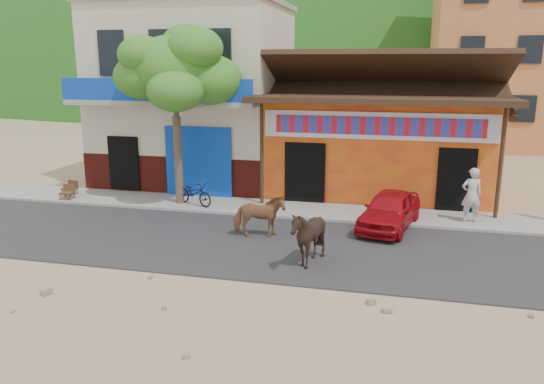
{
  "coord_description": "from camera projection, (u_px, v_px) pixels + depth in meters",
  "views": [
    {
      "loc": [
        2.67,
        -10.82,
        4.91
      ],
      "look_at": [
        -0.63,
        3.0,
        1.4
      ],
      "focal_mm": 35.0,
      "sensor_mm": 36.0,
      "label": 1
    }
  ],
  "objects": [
    {
      "name": "apartment_front",
      "position": [
        513.0,
        42.0,
        31.2
      ],
      "size": [
        9.0,
        9.0,
        12.0
      ],
      "primitive_type": "cube",
      "color": "#CC723F",
      "rests_on": "ground"
    },
    {
      "name": "hillside",
      "position": [
        386.0,
        10.0,
        75.23
      ],
      "size": [
        100.0,
        40.0,
        24.0
      ],
      "primitive_type": "ellipsoid",
      "color": "#194C14",
      "rests_on": "ground"
    },
    {
      "name": "scooter",
      "position": [
        194.0,
        193.0,
        18.1
      ],
      "size": [
        1.67,
        1.14,
        0.83
      ],
      "primitive_type": "imported",
      "rotation": [
        0.0,
        0.0,
        1.16
      ],
      "color": "black",
      "rests_on": "sidewalk"
    },
    {
      "name": "cafe_chair_right",
      "position": [
        66.0,
        186.0,
        18.85
      ],
      "size": [
        0.49,
        0.49,
        0.94
      ],
      "primitive_type": null,
      "rotation": [
        0.0,
        0.0,
        0.13
      ],
      "color": "#492418",
      "rests_on": "sidewalk"
    },
    {
      "name": "dance_club",
      "position": [
        380.0,
        144.0,
        20.56
      ],
      "size": [
        8.0,
        6.0,
        3.6
      ],
      "primitive_type": "cube",
      "color": "orange",
      "rests_on": "ground"
    },
    {
      "name": "sidewalk",
      "position": [
        311.0,
        211.0,
        17.65
      ],
      "size": [
        60.0,
        2.0,
        0.12
      ],
      "primitive_type": "cube",
      "color": "gray",
      "rests_on": "ground"
    },
    {
      "name": "red_car",
      "position": [
        390.0,
        210.0,
        15.81
      ],
      "size": [
        2.08,
        3.51,
        1.12
      ],
      "primitive_type": "imported",
      "rotation": [
        0.0,
        0.0,
        -0.24
      ],
      "color": "#AB0C14",
      "rests_on": "road"
    },
    {
      "name": "cafe_chair_left",
      "position": [
        69.0,
        182.0,
        19.46
      ],
      "size": [
        0.52,
        0.52,
        0.96
      ],
      "primitive_type": null,
      "rotation": [
        0.0,
        0.0,
        -0.16
      ],
      "color": "#462D17",
      "rests_on": "sidewalk"
    },
    {
      "name": "tree",
      "position": [
        176.0,
        116.0,
        17.77
      ],
      "size": [
        3.0,
        3.0,
        6.0
      ],
      "primitive_type": null,
      "color": "#2D721E",
      "rests_on": "sidewalk"
    },
    {
      "name": "ground",
      "position": [
        268.0,
        284.0,
        12.0
      ],
      "size": [
        120.0,
        120.0,
        0.0
      ],
      "primitive_type": "plane",
      "color": "#9E825B",
      "rests_on": "ground"
    },
    {
      "name": "cow_tan",
      "position": [
        259.0,
        216.0,
        14.98
      ],
      "size": [
        1.59,
        1.05,
        1.23
      ],
      "primitive_type": "imported",
      "rotation": [
        0.0,
        0.0,
        1.85
      ],
      "color": "#905A39",
      "rests_on": "road"
    },
    {
      "name": "pedestrian",
      "position": [
        471.0,
        195.0,
        16.08
      ],
      "size": [
        0.7,
        0.54,
        1.69
      ],
      "primitive_type": "imported",
      "rotation": [
        0.0,
        0.0,
        3.38
      ],
      "color": "silver",
      "rests_on": "sidewalk"
    },
    {
      "name": "cafe_building",
      "position": [
        197.0,
        97.0,
        21.84
      ],
      "size": [
        7.0,
        6.0,
        7.0
      ],
      "primitive_type": "cube",
      "color": "beige",
      "rests_on": "ground"
    },
    {
      "name": "cow_dark",
      "position": [
        308.0,
        237.0,
        12.86
      ],
      "size": [
        1.75,
        1.7,
        1.46
      ],
      "primitive_type": "imported",
      "rotation": [
        0.0,
        0.0,
        -1.01
      ],
      "color": "black",
      "rests_on": "road"
    },
    {
      "name": "road",
      "position": [
        290.0,
        247.0,
        14.35
      ],
      "size": [
        60.0,
        5.0,
        0.04
      ],
      "primitive_type": "cube",
      "color": "#28282B",
      "rests_on": "ground"
    }
  ]
}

